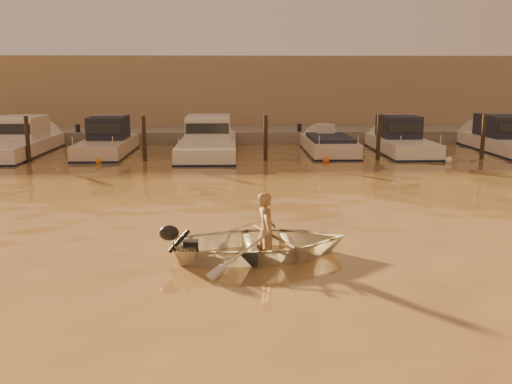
{
  "coord_description": "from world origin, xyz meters",
  "views": [
    {
      "loc": [
        -1.59,
        -11.09,
        3.78
      ],
      "look_at": [
        -1.03,
        3.41,
        0.75
      ],
      "focal_mm": 40.0,
      "sensor_mm": 36.0,
      "label": 1
    }
  ],
  "objects_px": {
    "moored_boat_0": "(15,142)",
    "moored_boat_1": "(107,141)",
    "person": "(266,231)",
    "moored_boat_2": "(208,141)",
    "dinghy": "(262,244)",
    "waterfront_building": "(258,94)",
    "moored_boat_4": "(401,140)",
    "moored_boat_3": "(329,149)",
    "moored_boat_5": "(510,139)"
  },
  "relations": [
    {
      "from": "person",
      "to": "moored_boat_5",
      "type": "xyz_separation_m",
      "value": [
        12.73,
        15.58,
        0.1
      ]
    },
    {
      "from": "moored_boat_4",
      "to": "moored_boat_1",
      "type": "bearing_deg",
      "value": 180.0
    },
    {
      "from": "moored_boat_2",
      "to": "moored_boat_4",
      "type": "bearing_deg",
      "value": 0.0
    },
    {
      "from": "moored_boat_0",
      "to": "moored_boat_2",
      "type": "xyz_separation_m",
      "value": [
        9.05,
        0.0,
        0.0
      ]
    },
    {
      "from": "moored_boat_2",
      "to": "moored_boat_4",
      "type": "distance_m",
      "value": 9.3
    },
    {
      "from": "moored_boat_0",
      "to": "moored_boat_4",
      "type": "height_order",
      "value": "same"
    },
    {
      "from": "moored_boat_2",
      "to": "moored_boat_5",
      "type": "xyz_separation_m",
      "value": [
        14.62,
        0.0,
        0.0
      ]
    },
    {
      "from": "moored_boat_0",
      "to": "person",
      "type": "bearing_deg",
      "value": -54.93
    },
    {
      "from": "person",
      "to": "moored_boat_1",
      "type": "xyz_separation_m",
      "value": [
        -6.68,
        15.58,
        0.1
      ]
    },
    {
      "from": "person",
      "to": "moored_boat_0",
      "type": "bearing_deg",
      "value": 27.1
    },
    {
      "from": "moored_boat_1",
      "to": "moored_boat_5",
      "type": "bearing_deg",
      "value": 0.0
    },
    {
      "from": "moored_boat_1",
      "to": "waterfront_building",
      "type": "xyz_separation_m",
      "value": [
        7.61,
        11.0,
        1.77
      ]
    },
    {
      "from": "moored_boat_3",
      "to": "moored_boat_4",
      "type": "xyz_separation_m",
      "value": [
        3.52,
        0.0,
        0.4
      ]
    },
    {
      "from": "dinghy",
      "to": "person",
      "type": "bearing_deg",
      "value": -90.0
    },
    {
      "from": "waterfront_building",
      "to": "person",
      "type": "bearing_deg",
      "value": -92.0
    },
    {
      "from": "person",
      "to": "moored_boat_4",
      "type": "height_order",
      "value": "moored_boat_4"
    },
    {
      "from": "moored_boat_1",
      "to": "moored_boat_5",
      "type": "xyz_separation_m",
      "value": [
        19.41,
        0.0,
        0.0
      ]
    },
    {
      "from": "moored_boat_1",
      "to": "moored_boat_3",
      "type": "distance_m",
      "value": 10.58
    },
    {
      "from": "moored_boat_1",
      "to": "waterfront_building",
      "type": "relative_size",
      "value": 0.14
    },
    {
      "from": "moored_boat_3",
      "to": "moored_boat_2",
      "type": "bearing_deg",
      "value": 180.0
    },
    {
      "from": "person",
      "to": "waterfront_building",
      "type": "relative_size",
      "value": 0.04
    },
    {
      "from": "dinghy",
      "to": "moored_boat_2",
      "type": "xyz_separation_m",
      "value": [
        -1.79,
        15.59,
        0.36
      ]
    },
    {
      "from": "moored_boat_0",
      "to": "waterfront_building",
      "type": "height_order",
      "value": "waterfront_building"
    },
    {
      "from": "moored_boat_1",
      "to": "moored_boat_2",
      "type": "distance_m",
      "value": 4.79
    },
    {
      "from": "moored_boat_5",
      "to": "waterfront_building",
      "type": "height_order",
      "value": "waterfront_building"
    },
    {
      "from": "moored_boat_4",
      "to": "moored_boat_5",
      "type": "height_order",
      "value": "same"
    },
    {
      "from": "moored_boat_5",
      "to": "moored_boat_1",
      "type": "bearing_deg",
      "value": 180.0
    },
    {
      "from": "dinghy",
      "to": "person",
      "type": "xyz_separation_m",
      "value": [
        0.1,
        0.01,
        0.27
      ]
    },
    {
      "from": "moored_boat_5",
      "to": "person",
      "type": "bearing_deg",
      "value": -129.26
    },
    {
      "from": "moored_boat_4",
      "to": "person",
      "type": "bearing_deg",
      "value": -115.43
    },
    {
      "from": "moored_boat_1",
      "to": "waterfront_building",
      "type": "bearing_deg",
      "value": 55.33
    },
    {
      "from": "person",
      "to": "moored_boat_2",
      "type": "xyz_separation_m",
      "value": [
        -1.89,
        15.58,
        0.1
      ]
    },
    {
      "from": "moored_boat_0",
      "to": "dinghy",
      "type": "bearing_deg",
      "value": -55.19
    },
    {
      "from": "waterfront_building",
      "to": "moored_boat_2",
      "type": "bearing_deg",
      "value": -104.37
    },
    {
      "from": "dinghy",
      "to": "moored_boat_0",
      "type": "xyz_separation_m",
      "value": [
        -10.84,
        15.59,
        0.36
      ]
    },
    {
      "from": "person",
      "to": "moored_boat_1",
      "type": "bearing_deg",
      "value": 15.24
    },
    {
      "from": "moored_boat_3",
      "to": "moored_boat_4",
      "type": "relative_size",
      "value": 0.91
    },
    {
      "from": "moored_boat_4",
      "to": "moored_boat_5",
      "type": "relative_size",
      "value": 0.82
    },
    {
      "from": "moored_boat_5",
      "to": "waterfront_building",
      "type": "bearing_deg",
      "value": 137.02
    },
    {
      "from": "person",
      "to": "waterfront_building",
      "type": "distance_m",
      "value": 26.66
    },
    {
      "from": "person",
      "to": "moored_boat_2",
      "type": "relative_size",
      "value": 0.19
    },
    {
      "from": "moored_boat_3",
      "to": "moored_boat_5",
      "type": "bearing_deg",
      "value": 0.0
    },
    {
      "from": "dinghy",
      "to": "moored_boat_4",
      "type": "relative_size",
      "value": 0.55
    },
    {
      "from": "dinghy",
      "to": "waterfront_building",
      "type": "relative_size",
      "value": 0.08
    },
    {
      "from": "moored_boat_1",
      "to": "moored_boat_2",
      "type": "relative_size",
      "value": 0.74
    },
    {
      "from": "moored_boat_2",
      "to": "moored_boat_3",
      "type": "distance_m",
      "value": 5.8
    },
    {
      "from": "dinghy",
      "to": "waterfront_building",
      "type": "height_order",
      "value": "waterfront_building"
    },
    {
      "from": "moored_boat_0",
      "to": "moored_boat_5",
      "type": "relative_size",
      "value": 0.98
    },
    {
      "from": "moored_boat_1",
      "to": "moored_boat_5",
      "type": "height_order",
      "value": "same"
    },
    {
      "from": "moored_boat_0",
      "to": "moored_boat_1",
      "type": "relative_size",
      "value": 1.26
    }
  ]
}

